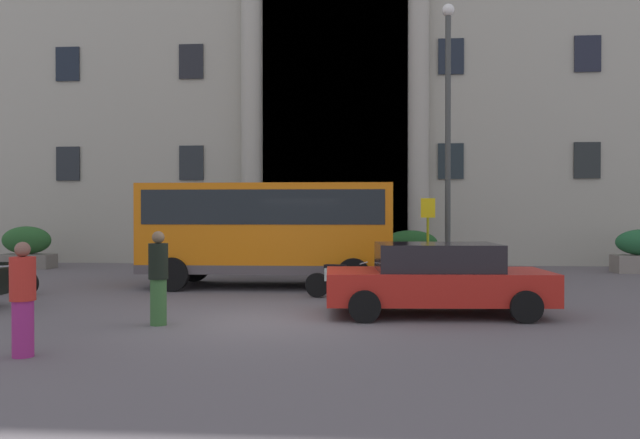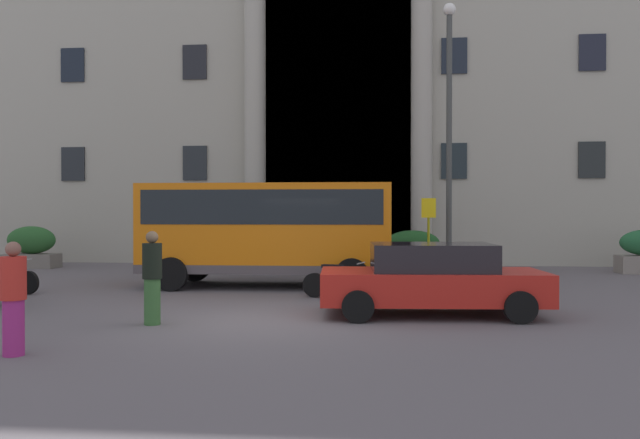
% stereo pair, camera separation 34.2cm
% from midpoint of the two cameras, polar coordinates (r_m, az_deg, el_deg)
% --- Properties ---
extents(ground_plane, '(80.00, 64.00, 0.12)m').
position_cam_midpoint_polar(ground_plane, '(12.28, -5.95, -9.45)').
color(ground_plane, '#595356').
extents(office_building_facade, '(38.94, 9.65, 18.63)m').
position_cam_midpoint_polar(office_building_facade, '(30.31, 0.29, 14.44)').
color(office_building_facade, '#A19D8D').
rests_on(office_building_facade, ground_plane).
extents(orange_minibus, '(6.92, 2.82, 2.88)m').
position_cam_midpoint_polar(orange_minibus, '(17.65, -5.29, -0.58)').
color(orange_minibus, orange).
rests_on(orange_minibus, ground_plane).
extents(bus_stop_sign, '(0.44, 0.08, 2.53)m').
position_cam_midpoint_polar(bus_stop_sign, '(19.54, 9.31, -0.89)').
color(bus_stop_sign, '#969A12').
rests_on(bus_stop_sign, ground_plane).
extents(hedge_planter_entrance_left, '(1.97, 0.90, 1.57)m').
position_cam_midpoint_polar(hedge_planter_entrance_left, '(25.83, -25.53, -2.36)').
color(hedge_planter_entrance_left, slate).
rests_on(hedge_planter_entrance_left, ground_plane).
extents(hedge_planter_west, '(1.99, 0.99, 1.45)m').
position_cam_midpoint_polar(hedge_planter_west, '(22.48, 7.81, -2.90)').
color(hedge_planter_west, slate).
rests_on(hedge_planter_west, ground_plane).
extents(hedge_planter_far_west, '(1.40, 0.79, 1.38)m').
position_cam_midpoint_polar(hedge_planter_far_west, '(22.81, -8.04, -2.93)').
color(hedge_planter_far_west, gray).
rests_on(hedge_planter_far_west, ground_plane).
extents(parked_sedan_far, '(4.59, 2.31, 1.46)m').
position_cam_midpoint_polar(parked_sedan_far, '(12.98, 9.85, -5.32)').
color(parked_sedan_far, '#B41F17').
rests_on(parked_sedan_far, ground_plane).
extents(scooter_by_planter, '(2.02, 0.58, 0.89)m').
position_cam_midpoint_polar(scooter_by_planter, '(18.06, -27.49, -4.61)').
color(scooter_by_planter, black).
rests_on(scooter_by_planter, ground_plane).
extents(motorcycle_far_end, '(1.90, 0.65, 0.89)m').
position_cam_midpoint_polar(motorcycle_far_end, '(15.41, 11.34, -5.46)').
color(motorcycle_far_end, black).
rests_on(motorcycle_far_end, ground_plane).
extents(motorcycle_near_kerb, '(1.85, 0.76, 0.89)m').
position_cam_midpoint_polar(motorcycle_near_kerb, '(15.21, 1.23, -5.53)').
color(motorcycle_near_kerb, black).
rests_on(motorcycle_near_kerb, ground_plane).
extents(pedestrian_woman_with_bag, '(0.36, 0.36, 1.75)m').
position_cam_midpoint_polar(pedestrian_woman_with_bag, '(12.05, -15.31, -5.14)').
color(pedestrian_woman_with_bag, '#34612F').
rests_on(pedestrian_woman_with_bag, ground_plane).
extents(pedestrian_man_red_shirt, '(0.36, 0.36, 1.67)m').
position_cam_midpoint_polar(pedestrian_man_red_shirt, '(10.14, -26.34, -6.52)').
color(pedestrian_man_red_shirt, '#9B2671').
rests_on(pedestrian_man_red_shirt, ground_plane).
extents(lamppost_plaza_centre, '(0.40, 0.40, 8.73)m').
position_cam_midpoint_polar(lamppost_plaza_centre, '(20.56, 11.11, 8.81)').
color(lamppost_plaza_centre, '#3C3F3D').
rests_on(lamppost_plaza_centre, ground_plane).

